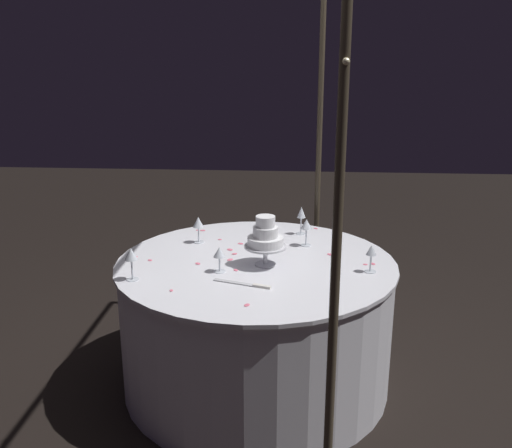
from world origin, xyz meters
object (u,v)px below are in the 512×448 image
Objects in this scene: wine_glass_1 at (301,214)px; main_table at (256,322)px; decorative_arch at (328,100)px; wine_glass_0 at (198,223)px; tiered_cake at (265,237)px; wine_glass_4 at (371,253)px; wine_glass_3 at (219,254)px; wine_glass_5 at (131,256)px; wine_glass_2 at (306,226)px; cake_knife at (246,284)px.

main_table is at bearing -25.93° from wine_glass_1.
wine_glass_0 is (-0.29, -0.71, -0.73)m from decorative_arch.
wine_glass_4 is at bearing 83.94° from tiered_cake.
wine_glass_5 is (0.14, -0.41, 0.03)m from wine_glass_3.
wine_glass_1 reaches higher than wine_glass_2.
wine_glass_3 is (0.17, -0.52, -0.75)m from decorative_arch.
wine_glass_0 is (-0.34, -0.41, -0.04)m from tiered_cake.
wine_glass_3 is 0.76m from wine_glass_4.
wine_glass_3 is at bearing -44.98° from wine_glass_2.
tiered_cake reaches higher than wine_glass_5.
wine_glass_1 is at bearing 109.13° from wine_glass_0.
decorative_arch is 15.90× the size of wine_glass_0.
wine_glass_3 is 0.24m from cake_knife.
wine_glass_5 is (0.59, -0.23, 0.01)m from wine_glass_0.
wine_glass_4 is (0.11, 0.59, 0.46)m from main_table.
cake_knife is (0.82, -0.27, -0.12)m from wine_glass_1.
main_table is 0.62m from wine_glass_2.
main_table is at bearing -90.01° from decorative_arch.
wine_glass_1 reaches higher than main_table.
wine_glass_2 is 0.55× the size of cake_knife.
decorative_arch is 0.78m from wine_glass_2.
tiered_cake reaches higher than main_table.
main_table is at bearing -100.69° from wine_glass_4.
main_table is 11.31× the size of wine_glass_3.
wine_glass_2 is at bearing 124.20° from wine_glass_5.
wine_glass_0 is 0.63m from wine_glass_5.
wine_glass_4 is at bearing 29.87° from wine_glass_1.
wine_glass_1 is at bearing 154.07° from main_table.
wine_glass_3 is (0.66, -0.41, -0.03)m from wine_glass_1.
wine_glass_5 is at bearing -71.52° from wine_glass_3.
wine_glass_2 is 1.11× the size of wine_glass_4.
wine_glass_1 reaches higher than wine_glass_3.
tiered_cake reaches higher than cake_knife.
wine_glass_2 is 0.68m from cake_knife.
wine_glass_0 is 1.03m from wine_glass_4.
decorative_arch is 0.93m from wine_glass_3.
decorative_arch reaches higher than tiered_cake.
wine_glass_2 is (-0.28, -0.08, -0.73)m from decorative_arch.
wine_glass_5 reaches higher than cake_knife.
wine_glass_1 is (-0.55, 0.19, -0.03)m from tiered_cake.
decorative_arch is at bearing -115.08° from wine_glass_4.
wine_glass_4 is at bearing 67.14° from wine_glass_0.
wine_glass_3 is 0.43m from wine_glass_5.
wine_glass_4 is (0.40, 0.95, -0.01)m from wine_glass_0.
wine_glass_4 is 0.87× the size of wine_glass_5.
wine_glass_1 is 0.78m from wine_glass_3.
main_table is at bearing -44.15° from wine_glass_2.
cake_knife is at bearing -17.99° from wine_glass_1.
wine_glass_5 is (0.30, -0.94, -0.72)m from decorative_arch.
decorative_arch reaches higher than main_table.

